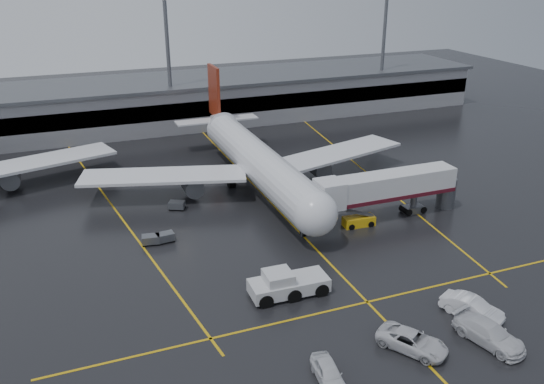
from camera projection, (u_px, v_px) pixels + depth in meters
name	position (u px, v px, depth m)	size (l,w,h in m)	color
ground	(281.00, 213.00, 73.14)	(220.00, 220.00, 0.00)	black
apron_line_centre	(281.00, 213.00, 73.13)	(0.25, 90.00, 0.02)	gold
apron_line_stop	(367.00, 302.00, 54.20)	(60.00, 0.25, 0.02)	gold
apron_line_left	(113.00, 206.00, 75.03)	(0.25, 70.00, 0.02)	gold
apron_line_right	(364.00, 170.00, 87.78)	(0.25, 70.00, 0.02)	gold
terminal	(190.00, 100.00, 112.74)	(122.00, 19.00, 8.60)	gray
light_mast_mid	(168.00, 54.00, 102.06)	(3.00, 1.20, 25.45)	#595B60
light_mast_right	(384.00, 41.00, 117.16)	(3.00, 1.20, 25.45)	#595B60
main_airliner	(255.00, 159.00, 79.87)	(48.80, 45.60, 14.10)	silver
jet_bridge	(387.00, 188.00, 70.45)	(19.90, 3.40, 6.05)	silver
pushback_tractor	(287.00, 285.00, 55.05)	(7.79, 3.49, 2.75)	silver
belt_loader	(359.00, 221.00, 69.47)	(3.99, 2.04, 2.46)	gold
service_van_a	(412.00, 341.00, 47.36)	(2.74, 5.94, 1.65)	silver
service_van_b	(489.00, 333.00, 48.16)	(2.62, 6.45, 1.87)	silver
service_van_c	(472.00, 308.00, 51.73)	(1.97, 5.65, 1.86)	white
service_van_d	(328.00, 373.00, 43.80)	(1.86, 4.61, 1.57)	silver
baggage_cart_a	(165.00, 237.00, 65.48)	(2.13, 1.50, 1.12)	#595B60
baggage_cart_b	(151.00, 239.00, 64.94)	(2.18, 1.60, 1.12)	#595B60
baggage_cart_c	(177.00, 205.00, 73.94)	(2.37, 2.05, 1.12)	#595B60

